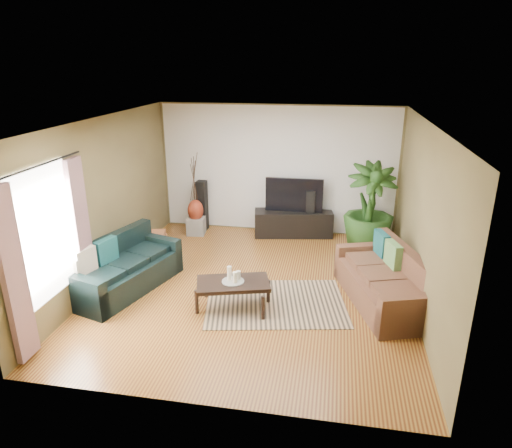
% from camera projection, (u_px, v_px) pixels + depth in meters
% --- Properties ---
extents(floor, '(5.50, 5.50, 0.00)m').
position_uv_depth(floor, '(254.00, 288.00, 7.50)').
color(floor, '#9F6C29').
rests_on(floor, ground).
extents(ceiling, '(5.50, 5.50, 0.00)m').
position_uv_depth(ceiling, '(254.00, 121.00, 6.58)').
color(ceiling, white).
rests_on(ceiling, ground).
extents(wall_back, '(5.00, 0.00, 5.00)m').
position_uv_depth(wall_back, '(277.00, 170.00, 9.59)').
color(wall_back, olive).
rests_on(wall_back, ground).
extents(wall_front, '(5.00, 0.00, 5.00)m').
position_uv_depth(wall_front, '(203.00, 296.00, 4.50)').
color(wall_front, olive).
rests_on(wall_front, ground).
extents(wall_left, '(0.00, 5.50, 5.50)m').
position_uv_depth(wall_left, '(104.00, 202.00, 7.45)').
color(wall_left, olive).
rests_on(wall_left, ground).
extents(wall_right, '(0.00, 5.50, 5.50)m').
position_uv_depth(wall_right, '(423.00, 220.00, 6.63)').
color(wall_right, olive).
rests_on(wall_right, ground).
extents(backwall_panel, '(4.90, 0.00, 4.90)m').
position_uv_depth(backwall_panel, '(277.00, 170.00, 9.58)').
color(backwall_panel, white).
rests_on(backwall_panel, ground).
extents(window_pane, '(0.00, 1.80, 1.80)m').
position_uv_depth(window_pane, '(45.00, 234.00, 5.95)').
color(window_pane, white).
rests_on(window_pane, ground).
extents(curtain_near, '(0.08, 0.35, 2.20)m').
position_uv_depth(curtain_near, '(14.00, 277.00, 5.34)').
color(curtain_near, gray).
rests_on(curtain_near, ground).
extents(curtain_far, '(0.08, 0.35, 2.20)m').
position_uv_depth(curtain_far, '(82.00, 232.00, 6.72)').
color(curtain_far, gray).
rests_on(curtain_far, ground).
extents(curtain_rod, '(0.03, 1.90, 0.03)m').
position_uv_depth(curtain_rod, '(37.00, 166.00, 5.64)').
color(curtain_rod, black).
rests_on(curtain_rod, ground).
extents(sofa_left, '(1.38, 2.12, 0.85)m').
position_uv_depth(sofa_left, '(125.00, 265.00, 7.35)').
color(sofa_left, black).
rests_on(sofa_left, floor).
extents(sofa_right, '(1.47, 2.16, 0.85)m').
position_uv_depth(sofa_right, '(383.00, 278.00, 6.92)').
color(sofa_right, brown).
rests_on(sofa_right, floor).
extents(area_rug, '(2.36, 1.87, 0.01)m').
position_uv_depth(area_rug, '(276.00, 303.00, 7.04)').
color(area_rug, tan).
rests_on(area_rug, floor).
extents(coffee_table, '(1.19, 0.86, 0.44)m').
position_uv_depth(coffee_table, '(233.00, 295.00, 6.84)').
color(coffee_table, black).
rests_on(coffee_table, floor).
extents(candle_tray, '(0.33, 0.33, 0.01)m').
position_uv_depth(candle_tray, '(233.00, 281.00, 6.76)').
color(candle_tray, gray).
rests_on(candle_tray, coffee_table).
extents(candle_tall, '(0.07, 0.07, 0.21)m').
position_uv_depth(candle_tall, '(229.00, 273.00, 6.76)').
color(candle_tall, white).
rests_on(candle_tall, candle_tray).
extents(candle_mid, '(0.07, 0.07, 0.17)m').
position_uv_depth(candle_mid, '(235.00, 277.00, 6.68)').
color(candle_mid, '#F2ECCC').
rests_on(candle_mid, candle_tray).
extents(candle_short, '(0.07, 0.07, 0.14)m').
position_uv_depth(candle_short, '(238.00, 275.00, 6.78)').
color(candle_short, beige).
rests_on(candle_short, candle_tray).
extents(tv_stand, '(1.69, 0.76, 0.54)m').
position_uv_depth(tv_stand, '(293.00, 223.00, 9.66)').
color(tv_stand, black).
rests_on(tv_stand, floor).
extents(television, '(1.19, 0.07, 0.71)m').
position_uv_depth(television, '(294.00, 195.00, 9.44)').
color(television, black).
rests_on(television, tv_stand).
extents(speaker_left, '(0.21, 0.23, 1.10)m').
position_uv_depth(speaker_left, '(202.00, 206.00, 9.89)').
color(speaker_left, black).
rests_on(speaker_left, floor).
extents(speaker_right, '(0.18, 0.20, 1.01)m').
position_uv_depth(speaker_right, '(310.00, 214.00, 9.52)').
color(speaker_right, black).
rests_on(speaker_right, floor).
extents(potted_plant, '(1.14, 1.14, 1.72)m').
position_uv_depth(potted_plant, '(369.00, 208.00, 8.74)').
color(potted_plant, '#214717').
rests_on(potted_plant, floor).
extents(plant_pot, '(0.32, 0.32, 0.25)m').
position_uv_depth(plant_pot, '(366.00, 243.00, 9.00)').
color(plant_pot, black).
rests_on(plant_pot, floor).
extents(pedestal, '(0.40, 0.40, 0.36)m').
position_uv_depth(pedestal, '(196.00, 226.00, 9.77)').
color(pedestal, gray).
rests_on(pedestal, floor).
extents(vase, '(0.33, 0.33, 0.46)m').
position_uv_depth(vase, '(195.00, 210.00, 9.65)').
color(vase, maroon).
rests_on(vase, pedestal).
extents(side_table, '(0.59, 0.59, 0.53)m').
position_uv_depth(side_table, '(151.00, 247.00, 8.46)').
color(side_table, brown).
rests_on(side_table, floor).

